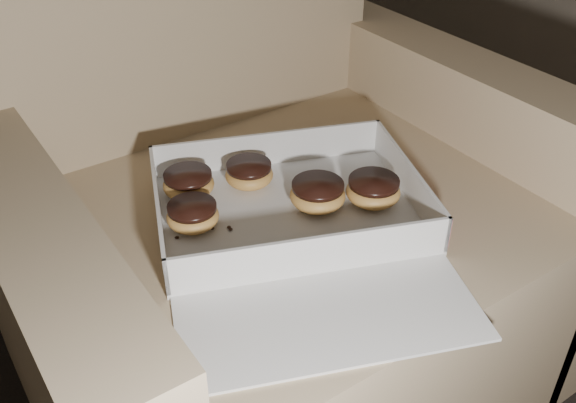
# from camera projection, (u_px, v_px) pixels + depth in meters

# --- Properties ---
(armchair) EXTENTS (0.99, 0.84, 1.04)m
(armchair) POSITION_uv_depth(u_px,v_px,m) (273.00, 239.00, 1.26)
(armchair) COLOR tan
(armchair) RESTS_ON floor
(bakery_box) EXTENTS (0.58, 0.62, 0.07)m
(bakery_box) POSITION_uv_depth(u_px,v_px,m) (297.00, 224.00, 1.04)
(bakery_box) COLOR silver
(bakery_box) RESTS_ON armchair
(donut_a) EXTENTS (0.09, 0.09, 0.05)m
(donut_a) POSITION_uv_depth(u_px,v_px,m) (318.00, 194.00, 1.08)
(donut_a) COLOR #C48644
(donut_a) RESTS_ON bakery_box
(donut_b) EXTENTS (0.09, 0.09, 0.04)m
(donut_b) POSITION_uv_depth(u_px,v_px,m) (193.00, 215.00, 1.04)
(donut_b) COLOR #C48644
(donut_b) RESTS_ON bakery_box
(donut_c) EXTENTS (0.09, 0.09, 0.05)m
(donut_c) POSITION_uv_depth(u_px,v_px,m) (373.00, 190.00, 1.09)
(donut_c) COLOR #C48644
(donut_c) RESTS_ON bakery_box
(donut_d) EXTENTS (0.09, 0.09, 0.04)m
(donut_d) POSITION_uv_depth(u_px,v_px,m) (188.00, 183.00, 1.11)
(donut_d) COLOR #C48644
(donut_d) RESTS_ON bakery_box
(donut_e) EXTENTS (0.09, 0.09, 0.04)m
(donut_e) POSITION_uv_depth(u_px,v_px,m) (249.00, 173.00, 1.14)
(donut_e) COLOR #C48644
(donut_e) RESTS_ON bakery_box
(crumb_a) EXTENTS (0.01, 0.01, 0.00)m
(crumb_a) POSITION_uv_depth(u_px,v_px,m) (229.00, 227.00, 1.04)
(crumb_a) COLOR black
(crumb_a) RESTS_ON bakery_box
(crumb_b) EXTENTS (0.01, 0.01, 0.00)m
(crumb_b) POSITION_uv_depth(u_px,v_px,m) (194.00, 266.00, 0.96)
(crumb_b) COLOR black
(crumb_b) RESTS_ON bakery_box
(crumb_c) EXTENTS (0.01, 0.01, 0.00)m
(crumb_c) POSITION_uv_depth(u_px,v_px,m) (212.00, 228.00, 1.04)
(crumb_c) COLOR black
(crumb_c) RESTS_ON bakery_box
(crumb_d) EXTENTS (0.01, 0.01, 0.00)m
(crumb_d) POSITION_uv_depth(u_px,v_px,m) (177.00, 238.00, 1.02)
(crumb_d) COLOR black
(crumb_d) RESTS_ON bakery_box
(crumb_e) EXTENTS (0.01, 0.01, 0.00)m
(crumb_e) POSITION_uv_depth(u_px,v_px,m) (230.00, 229.00, 1.04)
(crumb_e) COLOR black
(crumb_e) RESTS_ON bakery_box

